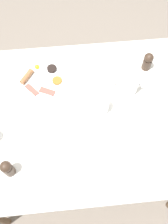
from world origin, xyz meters
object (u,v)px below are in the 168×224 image
at_px(salt_grinder, 148,61).
at_px(napkin_folded, 39,142).
at_px(teacup_with_saucer_left, 133,173).
at_px(water_glass_short, 102,105).
at_px(breakfast_plate, 42,80).
at_px(pepper_grinder, 7,168).
at_px(knife_by_plate, 141,131).
at_px(fork_by_plate, 98,146).
at_px(teapot_near, 128,83).

xyz_separation_m(salt_grinder, napkin_folded, (0.38, -0.59, -0.05)).
distance_m(teacup_with_saucer_left, water_glass_short, 0.35).
height_order(breakfast_plate, teacup_with_saucer_left, teacup_with_saucer_left).
bearing_deg(breakfast_plate, water_glass_short, 55.30).
distance_m(water_glass_short, pepper_grinder, 0.52).
relative_size(teacup_with_saucer_left, knife_by_plate, 0.76).
xyz_separation_m(salt_grinder, knife_by_plate, (0.37, -0.10, -0.06)).
height_order(fork_by_plate, knife_by_plate, same).
xyz_separation_m(breakfast_plate, knife_by_plate, (0.34, 0.47, -0.01)).
xyz_separation_m(pepper_grinder, knife_by_plate, (-0.14, 0.62, -0.06)).
relative_size(teapot_near, water_glass_short, 1.94).
xyz_separation_m(breakfast_plate, water_glass_short, (0.20, 0.29, 0.04)).
height_order(teacup_with_saucer_left, water_glass_short, water_glass_short).
bearing_deg(napkin_folded, teapot_near, 119.06).
bearing_deg(teacup_with_saucer_left, salt_grinder, 162.77).
bearing_deg(napkin_folded, fork_by_plate, 80.79).
bearing_deg(knife_by_plate, napkin_folded, -88.75).
relative_size(salt_grinder, napkin_folded, 0.75).
height_order(teapot_near, fork_by_plate, teapot_near).
xyz_separation_m(breakfast_plate, salt_grinder, (-0.03, 0.57, 0.05)).
bearing_deg(teacup_with_saucer_left, fork_by_plate, -136.51).
relative_size(water_glass_short, knife_by_plate, 0.49).
height_order(teapot_near, napkin_folded, teapot_near).
relative_size(breakfast_plate, pepper_grinder, 2.81).
bearing_deg(breakfast_plate, pepper_grinder, -17.88).
height_order(breakfast_plate, knife_by_plate, breakfast_plate).
height_order(salt_grinder, fork_by_plate, salt_grinder).
height_order(breakfast_plate, fork_by_plate, breakfast_plate).
bearing_deg(salt_grinder, teapot_near, -45.88).
height_order(teacup_with_saucer_left, pepper_grinder, pepper_grinder).
bearing_deg(napkin_folded, salt_grinder, 122.87).
bearing_deg(teacup_with_saucer_left, breakfast_plate, -144.19).
relative_size(breakfast_plate, napkin_folded, 2.11).
bearing_deg(pepper_grinder, breakfast_plate, 162.12).
xyz_separation_m(salt_grinder, fork_by_plate, (0.42, -0.31, -0.06)).
height_order(pepper_grinder, knife_by_plate, pepper_grinder).
bearing_deg(teacup_with_saucer_left, napkin_folded, -114.73).
height_order(pepper_grinder, fork_by_plate, pepper_grinder).
distance_m(pepper_grinder, knife_by_plate, 0.64).
relative_size(breakfast_plate, knife_by_plate, 1.53).
bearing_deg(water_glass_short, breakfast_plate, -124.70).
distance_m(water_glass_short, napkin_folded, 0.35).
distance_m(teapot_near, teacup_with_saucer_left, 0.45).
height_order(napkin_folded, fork_by_plate, napkin_folded).
bearing_deg(salt_grinder, napkin_folded, -57.13).
relative_size(napkin_folded, fork_by_plate, 0.81).
distance_m(teapot_near, salt_grinder, 0.18).
height_order(teapot_near, knife_by_plate, teapot_near).
bearing_deg(napkin_folded, pepper_grinder, -46.48).
relative_size(teapot_near, salt_grinder, 1.76).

